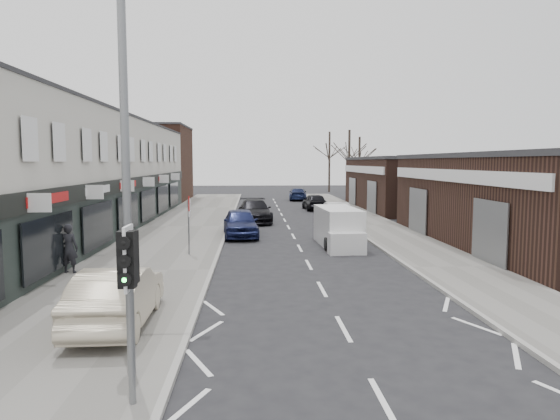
{
  "coord_description": "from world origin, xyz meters",
  "views": [
    {
      "loc": [
        -2.3,
        -10.38,
        4.28
      ],
      "look_at": [
        -1.37,
        6.95,
        2.6
      ],
      "focal_mm": 32.0,
      "sensor_mm": 36.0,
      "label": 1
    }
  ],
  "objects": [
    {
      "name": "street_lamp",
      "position": [
        -4.53,
        -0.8,
        4.62
      ],
      "size": [
        2.23,
        0.22,
        8.0
      ],
      "color": "slate",
      "rests_on": "pavement_left"
    },
    {
      "name": "tree_far_b",
      "position": [
        11.5,
        54.0,
        0.0
      ],
      "size": [
        3.6,
        3.6,
        7.5
      ],
      "primitive_type": null,
      "color": "#382D26",
      "rests_on": "ground"
    },
    {
      "name": "sedan_on_pavement",
      "position": [
        -5.78,
        2.27,
        0.87
      ],
      "size": [
        1.66,
        4.58,
        1.5
      ],
      "primitive_type": "imported",
      "rotation": [
        0.0,
        0.0,
        3.16
      ],
      "color": "beige",
      "rests_on": "pavement_left"
    },
    {
      "name": "right_unit_far",
      "position": [
        12.5,
        34.0,
        2.25
      ],
      "size": [
        10.0,
        16.0,
        4.5
      ],
      "primitive_type": "cube",
      "color": "#341E17",
      "rests_on": "ground"
    },
    {
      "name": "ground",
      "position": [
        0.0,
        0.0,
        0.0
      ],
      "size": [
        160.0,
        160.0,
        0.0
      ],
      "primitive_type": "plane",
      "color": "black",
      "rests_on": "ground"
    },
    {
      "name": "brick_block_far",
      "position": [
        -13.5,
        45.0,
        4.0
      ],
      "size": [
        8.0,
        10.0,
        8.0
      ],
      "primitive_type": "cube",
      "color": "#46281E",
      "rests_on": "ground"
    },
    {
      "name": "parked_car_right_c",
      "position": [
        2.68,
        44.95,
        0.67
      ],
      "size": [
        2.24,
        4.77,
        1.34
      ],
      "primitive_type": "imported",
      "rotation": [
        0.0,
        0.0,
        3.06
      ],
      "color": "#141C3F",
      "rests_on": "ground"
    },
    {
      "name": "tree_far_c",
      "position": [
        8.5,
        60.0,
        0.0
      ],
      "size": [
        3.6,
        3.6,
        8.5
      ],
      "primitive_type": null,
      "color": "#382D26",
      "rests_on": "ground"
    },
    {
      "name": "pavement_right",
      "position": [
        5.75,
        22.0,
        0.06
      ],
      "size": [
        3.5,
        64.0,
        0.12
      ],
      "primitive_type": "cube",
      "color": "slate",
      "rests_on": "ground"
    },
    {
      "name": "pedestrian",
      "position": [
        -9.2,
        8.45,
        1.05
      ],
      "size": [
        0.74,
        0.55,
        1.87
      ],
      "primitive_type": "imported",
      "rotation": [
        0.0,
        0.0,
        2.99
      ],
      "color": "black",
      "rests_on": "pavement_left"
    },
    {
      "name": "white_van",
      "position": [
        2.03,
        14.56,
        0.92
      ],
      "size": [
        1.98,
        5.08,
        1.94
      ],
      "rotation": [
        0.0,
        0.0,
        0.05
      ],
      "color": "silver",
      "rests_on": "ground"
    },
    {
      "name": "pavement_left",
      "position": [
        -6.75,
        22.0,
        0.06
      ],
      "size": [
        5.5,
        64.0,
        0.12
      ],
      "primitive_type": "cube",
      "color": "slate",
      "rests_on": "ground"
    },
    {
      "name": "parked_car_right_b",
      "position": [
        3.15,
        33.6,
        0.74
      ],
      "size": [
        1.97,
        4.44,
        1.48
      ],
      "primitive_type": "imported",
      "rotation": [
        0.0,
        0.0,
        3.19
      ],
      "color": "black",
      "rests_on": "ground"
    },
    {
      "name": "tree_far_a",
      "position": [
        9.0,
        48.0,
        0.0
      ],
      "size": [
        3.6,
        3.6,
        8.0
      ],
      "primitive_type": null,
      "color": "#382D26",
      "rests_on": "ground"
    },
    {
      "name": "shop_terrace_left",
      "position": [
        -13.5,
        19.5,
        3.55
      ],
      "size": [
        8.0,
        41.0,
        7.1
      ],
      "primitive_type": "cube",
      "color": "beige",
      "rests_on": "ground"
    },
    {
      "name": "parked_car_left_b",
      "position": [
        -2.2,
        24.93,
        0.8
      ],
      "size": [
        2.57,
        5.63,
        1.6
      ],
      "primitive_type": "imported",
      "rotation": [
        0.0,
        0.0,
        0.06
      ],
      "color": "black",
      "rests_on": "ground"
    },
    {
      "name": "traffic_light",
      "position": [
        -4.4,
        -2.02,
        2.41
      ],
      "size": [
        0.28,
        0.6,
        3.1
      ],
      "color": "slate",
      "rests_on": "pavement_left"
    },
    {
      "name": "parked_car_right_a",
      "position": [
        3.5,
        24.5,
        0.72
      ],
      "size": [
        1.78,
        4.46,
        1.44
      ],
      "primitive_type": "imported",
      "rotation": [
        0.0,
        0.0,
        3.2
      ],
      "color": "silver",
      "rests_on": "ground"
    },
    {
      "name": "parked_car_left_a",
      "position": [
        -3.04,
        18.02,
        0.81
      ],
      "size": [
        2.25,
        4.86,
        1.61
      ],
      "primitive_type": "imported",
      "rotation": [
        0.0,
        0.0,
        0.07
      ],
      "color": "#151B43",
      "rests_on": "ground"
    },
    {
      "name": "warning_sign",
      "position": [
        -5.16,
        12.0,
        2.2
      ],
      "size": [
        0.12,
        0.8,
        2.7
      ],
      "color": "slate",
      "rests_on": "pavement_left"
    },
    {
      "name": "right_unit_near",
      "position": [
        12.5,
        14.0,
        2.25
      ],
      "size": [
        10.0,
        18.0,
        4.5
      ],
      "primitive_type": "cube",
      "color": "#341E17",
      "rests_on": "ground"
    }
  ]
}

